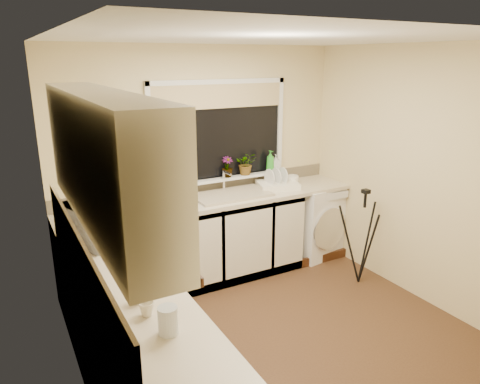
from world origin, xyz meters
name	(u,v)px	position (x,y,z in m)	size (l,w,h in m)	color
floor	(275,332)	(0.00, 0.00, 0.00)	(3.20, 3.20, 0.00)	#523421
ceiling	(283,38)	(0.00, 0.00, 2.45)	(3.20, 3.20, 0.00)	white
wall_back	(202,163)	(0.00, 1.50, 1.23)	(3.20, 3.20, 0.00)	beige
wall_front	(439,276)	(0.00, -1.50, 1.23)	(3.20, 3.20, 0.00)	beige
wall_left	(69,236)	(-1.60, 0.00, 1.23)	(3.00, 3.00, 0.00)	beige
wall_right	(417,175)	(1.60, 0.00, 1.23)	(3.00, 3.00, 0.00)	beige
base_cabinet_back	(187,246)	(-0.33, 1.20, 0.43)	(2.55, 0.60, 0.86)	silver
base_cabinet_left	(137,354)	(-1.30, -0.30, 0.43)	(0.54, 2.40, 0.86)	silver
worktop_back	(215,200)	(0.00, 1.20, 0.88)	(3.20, 0.60, 0.04)	beige
worktop_left	(132,294)	(-1.30, -0.30, 0.88)	(0.60, 2.40, 0.04)	beige
upper_cabinet	(102,158)	(-1.44, -0.45, 1.80)	(0.28, 1.90, 0.70)	silver
splashback_left	(81,268)	(-1.59, -0.30, 1.12)	(0.02, 2.40, 0.45)	beige
splashback_back	(203,186)	(0.00, 1.49, 0.97)	(3.20, 0.02, 0.14)	beige
window_glass	(219,132)	(0.20, 1.49, 1.55)	(1.50, 0.02, 1.00)	black
window_blind	(219,96)	(0.20, 1.46, 1.92)	(1.50, 0.02, 0.25)	tan
windowsill	(222,179)	(0.20, 1.43, 1.04)	(1.60, 0.14, 0.03)	white
sink	(232,195)	(0.20, 1.20, 0.91)	(0.82, 0.46, 0.03)	tan
faucet	(224,181)	(0.20, 1.38, 1.02)	(0.03, 0.03, 0.24)	silver
washing_machine	(313,219)	(1.32, 1.21, 0.44)	(0.61, 0.59, 0.87)	white
laptop	(168,199)	(-0.50, 1.24, 0.96)	(0.39, 0.39, 0.22)	#98979F
kettle	(106,233)	(-1.27, 0.51, 1.01)	(0.16, 0.16, 0.21)	white
dish_rack	(278,185)	(0.80, 1.23, 0.93)	(0.45, 0.33, 0.07)	white
tripod	(362,237)	(1.29, 0.35, 0.52)	(0.50, 0.50, 1.04)	black
glass_jug	(168,321)	(-1.25, -0.84, 0.98)	(0.11, 0.11, 0.16)	silver
steel_jar	(138,295)	(-1.30, -0.46, 0.95)	(0.07, 0.07, 0.10)	silver
microwave	(96,223)	(-1.32, 0.64, 1.05)	(0.55, 0.37, 0.30)	white
plant_a	(179,173)	(-0.30, 1.43, 1.16)	(0.12, 0.08, 0.22)	#999999
plant_c	(227,167)	(0.27, 1.43, 1.16)	(0.13, 0.13, 0.23)	#999999
plant_d	(246,164)	(0.50, 1.41, 1.18)	(0.23, 0.20, 0.25)	#999999
soap_bottle_green	(270,161)	(0.81, 1.40, 1.17)	(0.09, 0.10, 0.25)	green
soap_bottle_clear	(276,162)	(0.90, 1.42, 1.14)	(0.08, 0.09, 0.19)	#999999
cup_back	(293,180)	(1.03, 1.25, 0.95)	(0.14, 0.14, 0.11)	white
cup_left	(147,309)	(-1.30, -0.62, 0.94)	(0.09, 0.09, 0.08)	beige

